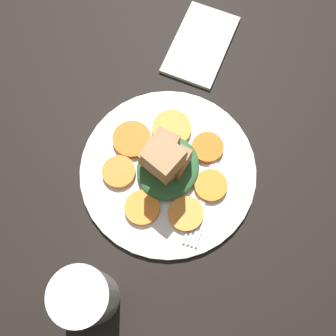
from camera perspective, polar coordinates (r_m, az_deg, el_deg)
table_slab at (r=72.22cm, az=0.00°, el=-0.77°), size 120.00×120.00×2.00cm
plate at (r=70.77cm, az=0.00°, el=-0.40°), size 29.58×29.58×1.05cm
carrot_slice_0 at (r=71.29cm, az=5.36°, el=2.78°), size 5.40×5.40×1.07cm
carrot_slice_1 at (r=72.31cm, az=0.50°, el=5.38°), size 6.76×6.76×1.07cm
carrot_slice_2 at (r=71.78cm, az=-4.90°, el=3.89°), size 6.60×6.60×1.07cm
carrot_slice_3 at (r=70.02cm, az=-6.67°, el=-0.53°), size 5.55×5.55×1.07cm
carrot_slice_4 at (r=68.08cm, az=-3.53°, el=-5.39°), size 5.71×5.71×1.07cm
carrot_slice_5 at (r=67.80cm, az=2.44°, el=-6.24°), size 5.65×5.65×1.07cm
carrot_slice_6 at (r=69.22cm, az=5.80°, el=-2.40°), size 5.39×5.39×1.07cm
center_pile at (r=66.27cm, az=-0.17°, el=0.82°), size 11.27×10.14×11.84cm
fork at (r=69.24cm, az=5.10°, el=-3.13°), size 19.67×3.40×0.40cm
water_glass at (r=62.50cm, az=-11.00°, el=-16.79°), size 8.07×8.07×12.93cm
napkin at (r=82.22cm, az=4.45°, el=16.34°), size 16.52×9.91×0.80cm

